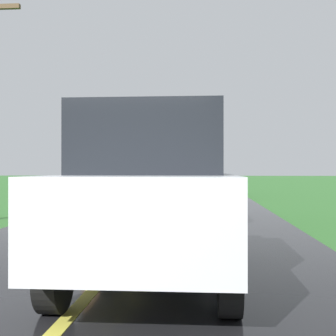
% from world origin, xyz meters
% --- Properties ---
extents(banana_truck_near, '(2.38, 5.82, 2.80)m').
position_xyz_m(banana_truck_near, '(-0.04, 10.56, 1.47)').
color(banana_truck_near, '#2D2D30').
rests_on(banana_truck_near, road_surface).
extents(banana_truck_far, '(2.38, 5.81, 2.80)m').
position_xyz_m(banana_truck_far, '(0.24, 22.95, 1.47)').
color(banana_truck_far, '#2D2D30').
rests_on(banana_truck_far, road_surface).
extents(following_car, '(1.74, 4.10, 1.92)m').
position_xyz_m(following_car, '(0.61, 3.40, 1.07)').
color(following_car, '#B7BABF').
rests_on(following_car, road_surface).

